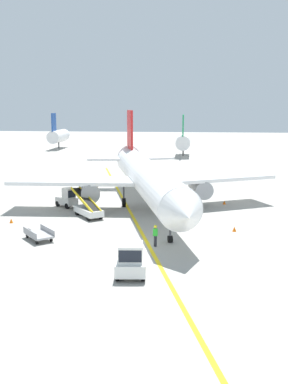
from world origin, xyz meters
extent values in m
plane|color=#9E9B93|center=(0.00, 0.00, 0.00)|extent=(300.00, 300.00, 0.00)
cube|color=yellow|center=(0.57, 5.00, 0.00)|extent=(20.87, 77.39, 0.01)
cylinder|color=white|center=(0.57, 12.10, 3.45)|extent=(10.91, 29.84, 3.30)
cone|color=white|center=(4.73, -3.56, 3.45)|extent=(3.74, 3.15, 3.23)
cone|color=white|center=(-3.65, 27.95, 3.85)|extent=(3.75, 3.51, 3.14)
cube|color=white|center=(7.42, 15.47, 3.05)|extent=(13.58, 9.81, 0.36)
cylinder|color=gray|center=(6.09, 14.09, 2.05)|extent=(2.66, 3.58, 1.90)
cube|color=white|center=(-7.06, 11.62, 3.05)|extent=(13.21, 5.05, 0.36)
cylinder|color=gray|center=(-5.22, 11.08, 2.05)|extent=(2.66, 3.58, 1.90)
cube|color=red|center=(-3.04, 25.63, 7.50)|extent=(1.30, 3.94, 5.20)
cube|color=white|center=(-0.03, 26.01, 3.85)|extent=(5.65, 4.05, 0.24)
cube|color=white|center=(-5.83, 24.47, 3.85)|extent=(5.43, 2.81, 0.24)
cylinder|color=#4C4C51|center=(3.52, 0.99, 1.56)|extent=(0.20, 0.20, 3.12)
cylinder|color=black|center=(3.52, 0.99, 0.28)|extent=(0.48, 0.63, 0.56)
cylinder|color=#4C4C51|center=(2.18, 14.60, 1.56)|extent=(0.20, 0.20, 3.12)
cylinder|color=black|center=(2.18, 14.60, 0.48)|extent=(0.59, 1.02, 0.96)
cylinder|color=#4C4C51|center=(-2.07, 13.47, 1.56)|extent=(0.20, 0.20, 3.12)
cylinder|color=black|center=(-2.07, 13.47, 0.48)|extent=(0.59, 1.02, 0.96)
cube|color=black|center=(4.22, -1.62, 3.80)|extent=(2.97, 1.69, 0.60)
cube|color=silver|center=(1.35, -6.15, 0.70)|extent=(2.21, 3.75, 0.80)
cube|color=silver|center=(1.41, -6.78, 1.65)|extent=(1.66, 1.75, 1.10)
cube|color=black|center=(1.47, -7.55, 1.65)|extent=(1.43, 0.21, 0.77)
cylinder|color=black|center=(2.27, -7.34, 0.30)|extent=(0.27, 0.62, 0.60)
cylinder|color=black|center=(0.66, -7.48, 0.30)|extent=(0.27, 0.62, 0.60)
cylinder|color=black|center=(2.04, -4.83, 0.30)|extent=(0.27, 0.62, 0.60)
cylinder|color=black|center=(0.43, -4.97, 0.30)|extent=(0.27, 0.62, 0.60)
cube|color=silver|center=(-8.19, 12.80, 0.65)|extent=(2.69, 2.50, 0.70)
cube|color=silver|center=(-7.86, 12.54, 1.55)|extent=(1.49, 1.48, 1.10)
cube|color=black|center=(-7.46, 12.22, 1.55)|extent=(0.66, 0.82, 0.77)
cylinder|color=black|center=(-7.19, 12.72, 0.30)|extent=(0.61, 0.54, 0.60)
cylinder|color=black|center=(-7.87, 11.85, 0.30)|extent=(0.61, 0.54, 0.60)
cylinder|color=black|center=(-8.51, 13.76, 0.30)|extent=(0.61, 0.54, 0.60)
cylinder|color=black|center=(-9.19, 12.89, 0.30)|extent=(0.61, 0.54, 0.60)
cube|color=silver|center=(-4.83, 8.57, 0.60)|extent=(3.52, 3.92, 0.60)
cylinder|color=black|center=(-6.15, 9.22, 0.30)|extent=(0.54, 0.61, 0.60)
cylinder|color=black|center=(-5.15, 10.01, 0.30)|extent=(0.54, 0.61, 0.60)
cylinder|color=black|center=(-4.51, 7.13, 0.30)|extent=(0.54, 0.61, 0.60)
cylinder|color=black|center=(-3.51, 7.92, 0.30)|extent=(0.54, 0.61, 0.60)
cube|color=black|center=(-5.20, 9.04, 1.55)|extent=(3.79, 4.49, 1.76)
cube|color=yellow|center=(-5.55, 8.76, 1.67)|extent=(3.16, 4.00, 1.84)
cube|color=yellow|center=(-4.84, 9.32, 1.67)|extent=(3.16, 4.00, 1.84)
cube|color=#A5A5A8|center=(-7.11, 0.54, 0.44)|extent=(2.97, 3.10, 0.16)
cube|color=#4C4C51|center=(-8.32, 1.93, 0.42)|extent=(0.65, 0.73, 0.08)
cylinder|color=#4C4C51|center=(-8.62, 2.27, 0.42)|extent=(0.12, 0.12, 0.05)
cube|color=gray|center=(-7.67, 0.04, 0.69)|extent=(1.88, 2.15, 0.50)
cube|color=gray|center=(-6.54, 1.03, 0.69)|extent=(1.88, 2.15, 0.50)
cylinder|color=black|center=(-8.25, 0.94, 0.18)|extent=(0.33, 0.35, 0.36)
cylinder|color=black|center=(-7.34, 1.72, 0.18)|extent=(0.33, 0.35, 0.36)
cylinder|color=black|center=(-6.87, -0.65, 0.18)|extent=(0.33, 0.35, 0.36)
cylinder|color=black|center=(-5.96, 0.14, 0.18)|extent=(0.33, 0.35, 0.36)
cylinder|color=#26262D|center=(2.43, -0.16, 0.42)|extent=(0.24, 0.24, 0.85)
cube|color=green|center=(2.43, -0.16, 1.13)|extent=(0.36, 0.22, 0.56)
sphere|color=#9E7051|center=(2.43, -0.16, 1.52)|extent=(0.20, 0.20, 0.20)
sphere|color=yellow|center=(2.43, -0.16, 1.58)|extent=(0.24, 0.24, 0.24)
cone|color=orange|center=(-11.46, 5.55, 0.22)|extent=(0.36, 0.36, 0.44)
cone|color=orange|center=(8.75, 15.86, 0.22)|extent=(0.36, 0.36, 0.44)
cone|color=orange|center=(8.90, 4.80, 0.22)|extent=(0.36, 0.36, 0.44)
cone|color=orange|center=(0.34, -3.63, 0.22)|extent=(0.36, 0.36, 0.44)
cone|color=orange|center=(-7.82, 17.77, 0.22)|extent=(0.36, 0.36, 0.44)
cylinder|color=silver|center=(-27.95, 77.12, 3.10)|extent=(3.00, 10.00, 3.00)
cylinder|color=#3F3F3F|center=(-27.95, 77.12, 0.80)|extent=(0.30, 0.30, 1.60)
cube|color=navy|center=(-27.95, 73.62, 6.60)|extent=(0.24, 3.20, 4.40)
cylinder|color=silver|center=(3.13, 63.83, 3.10)|extent=(3.00, 10.00, 3.00)
cylinder|color=#3F3F3F|center=(3.13, 63.83, 0.80)|extent=(0.30, 0.30, 1.60)
cube|color=#198C4C|center=(3.13, 60.33, 6.60)|extent=(0.24, 3.20, 4.40)
camera|label=1|loc=(5.18, -34.36, 10.83)|focal=43.09mm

